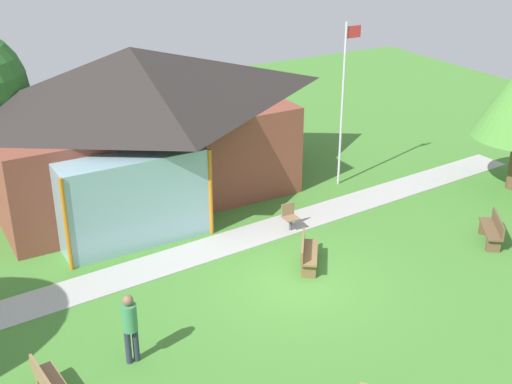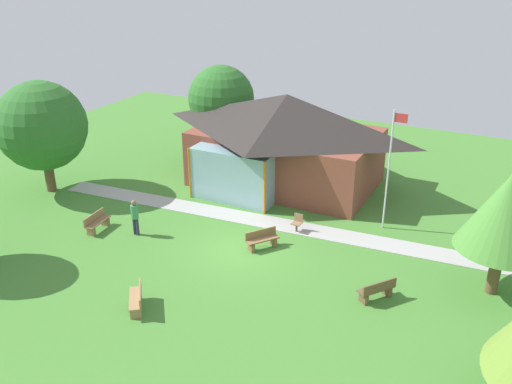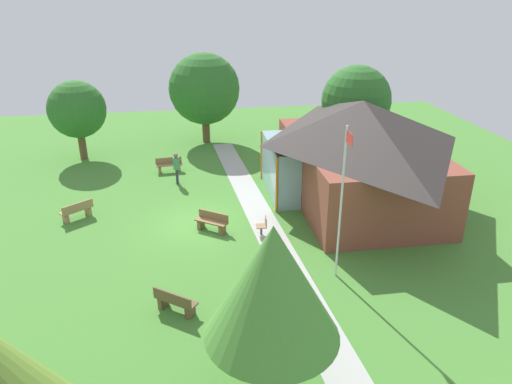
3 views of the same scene
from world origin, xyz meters
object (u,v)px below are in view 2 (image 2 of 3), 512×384
at_px(visitor_strolling_lawn, 135,215).
at_px(tree_behind_pavilion_left, 221,99).
at_px(bench_front_center, 137,299).
at_px(bench_mid_right, 377,290).
at_px(tree_east_hedge, 507,211).
at_px(bench_mid_left, 97,222).
at_px(bench_rear_near_path, 262,240).
at_px(pavilion, 284,139).
at_px(flagpole, 390,165).
at_px(patio_chair_lawn_spare, 297,223).
at_px(tree_west_hedge, 42,126).

bearing_deg(visitor_strolling_lawn, tree_behind_pavilion_left, 98.57).
relative_size(bench_front_center, bench_mid_right, 0.99).
bearing_deg(tree_east_hedge, bench_front_center, -148.53).
distance_m(bench_front_center, bench_mid_left, 6.91).
relative_size(visitor_strolling_lawn, tree_behind_pavilion_left, 0.29).
xyz_separation_m(bench_rear_near_path, visitor_strolling_lawn, (-5.73, -1.51, 0.62)).
relative_size(pavilion, tree_east_hedge, 2.14).
distance_m(flagpole, bench_mid_left, 13.77).
relative_size(bench_front_center, patio_chair_lawn_spare, 1.69).
height_order(bench_front_center, visitor_strolling_lawn, visitor_strolling_lawn).
distance_m(bench_mid_left, tree_west_hedge, 6.84).
bearing_deg(tree_west_hedge, bench_mid_right, -6.33).
relative_size(bench_mid_left, bench_rear_near_path, 1.04).
relative_size(bench_front_center, visitor_strolling_lawn, 0.84).
bearing_deg(bench_front_center, bench_mid_right, -97.12).
bearing_deg(tree_east_hedge, bench_rear_near_path, -174.38).
relative_size(tree_west_hedge, tree_behind_pavilion_left, 1.02).
xyz_separation_m(patio_chair_lawn_spare, tree_east_hedge, (8.60, -1.22, 3.03)).
distance_m(bench_rear_near_path, tree_east_hedge, 9.90).
relative_size(pavilion, tree_west_hedge, 1.77).
bearing_deg(pavilion, tree_west_hedge, -148.39).
height_order(bench_front_center, tree_west_hedge, tree_west_hedge).
bearing_deg(tree_east_hedge, bench_mid_right, -146.68).
xyz_separation_m(bench_mid_left, visitor_strolling_lawn, (1.91, 0.47, 0.62)).
bearing_deg(bench_rear_near_path, bench_front_center, 17.08).
distance_m(tree_west_hedge, tree_behind_pavilion_left, 10.30).
bearing_deg(bench_rear_near_path, visitor_strolling_lawn, -39.26).
bearing_deg(tree_behind_pavilion_left, bench_front_center, -71.34).
distance_m(pavilion, bench_front_center, 13.49).
bearing_deg(patio_chair_lawn_spare, bench_mid_right, 145.47).
xyz_separation_m(bench_mid_right, tree_west_hedge, (-18.70, 2.07, 3.27)).
bearing_deg(bench_rear_near_path, pavilion, -126.97).
height_order(bench_front_center, bench_mid_left, same).
xyz_separation_m(visitor_strolling_lawn, tree_east_hedge, (15.12, 2.44, 2.42)).
height_order(bench_mid_right, tree_behind_pavilion_left, tree_behind_pavilion_left).
height_order(bench_rear_near_path, visitor_strolling_lawn, visitor_strolling_lawn).
xyz_separation_m(bench_mid_left, tree_west_hedge, (-5.48, 2.47, 3.27)).
bearing_deg(bench_front_center, bench_rear_near_path, -56.51).
bearing_deg(visitor_strolling_lawn, bench_mid_right, 0.52).
relative_size(visitor_strolling_lawn, tree_west_hedge, 0.29).
bearing_deg(bench_mid_left, bench_rear_near_path, 98.86).
bearing_deg(flagpole, bench_front_center, -121.44).
relative_size(flagpole, bench_mid_right, 3.93).
relative_size(flagpole, tree_west_hedge, 0.95).
relative_size(flagpole, bench_rear_near_path, 3.91).
xyz_separation_m(tree_west_hedge, tree_behind_pavilion_left, (5.98, 8.38, 0.25)).
xyz_separation_m(tree_east_hedge, tree_behind_pavilion_left, (-16.52, 7.95, 0.48)).
distance_m(flagpole, visitor_strolling_lawn, 11.79).
relative_size(bench_mid_left, tree_behind_pavilion_left, 0.26).
distance_m(bench_mid_right, visitor_strolling_lawn, 11.33).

